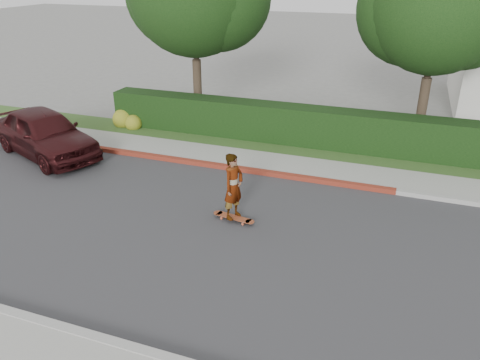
# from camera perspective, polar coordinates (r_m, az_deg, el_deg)

# --- Properties ---
(ground) EXTENTS (120.00, 120.00, 0.00)m
(ground) POSITION_cam_1_polar(r_m,az_deg,el_deg) (11.31, 12.28, -9.68)
(ground) COLOR slate
(ground) RESTS_ON ground
(road) EXTENTS (60.00, 8.00, 0.01)m
(road) POSITION_cam_1_polar(r_m,az_deg,el_deg) (11.31, 12.28, -9.65)
(road) COLOR #2D2D30
(road) RESTS_ON ground
(curb_far) EXTENTS (60.00, 0.20, 0.15)m
(curb_far) POSITION_cam_1_polar(r_m,az_deg,el_deg) (14.85, 14.68, -0.81)
(curb_far) COLOR #9E9E99
(curb_far) RESTS_ON ground
(curb_red_section) EXTENTS (12.00, 0.21, 0.15)m
(curb_red_section) POSITION_cam_1_polar(r_m,az_deg,el_deg) (15.94, -3.39, 1.83)
(curb_red_section) COLOR maroon
(curb_red_section) RESTS_ON ground
(sidewalk_far) EXTENTS (60.00, 1.60, 0.12)m
(sidewalk_far) POSITION_cam_1_polar(r_m,az_deg,el_deg) (15.68, 15.04, 0.49)
(sidewalk_far) COLOR gray
(sidewalk_far) RESTS_ON ground
(planting_strip) EXTENTS (60.00, 1.60, 0.10)m
(planting_strip) POSITION_cam_1_polar(r_m,az_deg,el_deg) (17.16, 15.60, 2.54)
(planting_strip) COLOR #2D4C1E
(planting_strip) RESTS_ON ground
(hedge) EXTENTS (15.00, 1.00, 1.50)m
(hedge) POSITION_cam_1_polar(r_m,az_deg,el_deg) (17.88, 6.44, 6.62)
(hedge) COLOR black
(hedge) RESTS_ON ground
(flowering_shrub) EXTENTS (1.40, 1.00, 0.90)m
(flowering_shrub) POSITION_cam_1_polar(r_m,az_deg,el_deg) (20.31, -13.66, 7.07)
(flowering_shrub) COLOR #2D4C19
(flowering_shrub) RESTS_ON ground
(tree_center) EXTENTS (5.66, 4.84, 7.44)m
(tree_center) POSITION_cam_1_polar(r_m,az_deg,el_deg) (18.60, 23.01, 18.74)
(tree_center) COLOR #33261C
(tree_center) RESTS_ON ground
(skateboard) EXTENTS (1.25, 0.43, 0.11)m
(skateboard) POSITION_cam_1_polar(r_m,az_deg,el_deg) (12.61, -0.77, -4.58)
(skateboard) COLOR #BC5333
(skateboard) RESTS_ON ground
(skateboarder) EXTENTS (0.61, 0.76, 1.81)m
(skateboarder) POSITION_cam_1_polar(r_m,az_deg,el_deg) (12.18, -0.80, -0.80)
(skateboarder) COLOR white
(skateboarder) RESTS_ON skateboard
(car_maroon) EXTENTS (5.31, 3.72, 1.68)m
(car_maroon) POSITION_cam_1_polar(r_m,az_deg,el_deg) (18.08, -22.71, 5.31)
(car_maroon) COLOR #381113
(car_maroon) RESTS_ON ground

